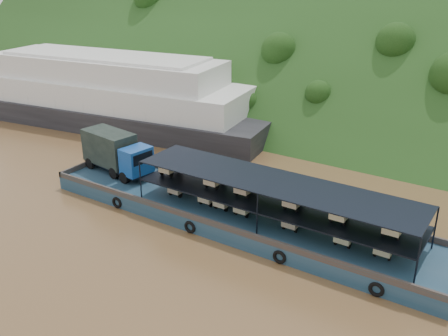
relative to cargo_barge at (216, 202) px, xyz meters
The scene contains 4 objects.
ground 1.58m from the cargo_barge, ahead, with size 160.00×160.00×0.00m, color brown.
hillside 35.89m from the cargo_barge, 88.57° to the left, with size 140.00×28.00×28.00m, color #1E3C15.
cargo_barge is the anchor object (origin of this frame).
passenger_ferry 30.83m from the cargo_barge, 151.88° to the left, with size 46.52×17.89×9.18m.
Camera 1 is at (20.37, -31.21, 20.06)m, focal length 40.00 mm.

